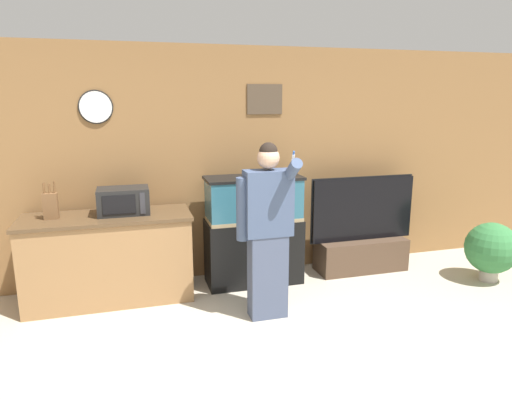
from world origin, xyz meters
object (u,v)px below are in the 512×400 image
at_px(aquarium_on_stand, 254,230).
at_px(counter_island, 109,258).
at_px(knife_block, 51,205).
at_px(person_standing, 267,229).
at_px(microwave, 123,201).
at_px(potted_plant, 491,249).
at_px(tv_on_stand, 361,243).

bearing_deg(aquarium_on_stand, counter_island, -178.56).
height_order(knife_block, person_standing, person_standing).
xyz_separation_m(microwave, potted_plant, (3.95, -0.69, -0.65)).
bearing_deg(person_standing, counter_island, 151.02).
distance_m(aquarium_on_stand, potted_plant, 2.69).
height_order(tv_on_stand, potted_plant, tv_on_stand).
distance_m(knife_block, tv_on_stand, 3.45).
height_order(knife_block, potted_plant, knife_block).
xyz_separation_m(tv_on_stand, person_standing, (-1.44, -0.84, 0.53)).
xyz_separation_m(person_standing, potted_plant, (2.69, 0.14, -0.49)).
bearing_deg(tv_on_stand, aquarium_on_stand, -179.76).
xyz_separation_m(counter_island, microwave, (0.17, 0.03, 0.58)).
xyz_separation_m(knife_block, person_standing, (1.94, -0.81, -0.17)).
relative_size(aquarium_on_stand, person_standing, 0.73).
bearing_deg(person_standing, aquarium_on_stand, 82.96).
height_order(counter_island, microwave, microwave).
bearing_deg(potted_plant, person_standing, -177.09).
relative_size(counter_island, potted_plant, 2.46).
xyz_separation_m(microwave, tv_on_stand, (2.71, 0.01, -0.69)).
height_order(knife_block, aquarium_on_stand, knife_block).
xyz_separation_m(counter_island, tv_on_stand, (2.88, 0.04, -0.12)).
relative_size(counter_island, microwave, 3.30).
bearing_deg(tv_on_stand, counter_island, -179.12).
bearing_deg(aquarium_on_stand, tv_on_stand, 0.24).
xyz_separation_m(knife_block, aquarium_on_stand, (2.04, 0.02, -0.42)).
distance_m(knife_block, aquarium_on_stand, 2.08).
relative_size(knife_block, potted_plant, 0.54).
distance_m(tv_on_stand, person_standing, 1.75).
distance_m(knife_block, potted_plant, 4.72).
height_order(aquarium_on_stand, person_standing, person_standing).
bearing_deg(person_standing, microwave, 146.76).
bearing_deg(microwave, knife_block, -178.64).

